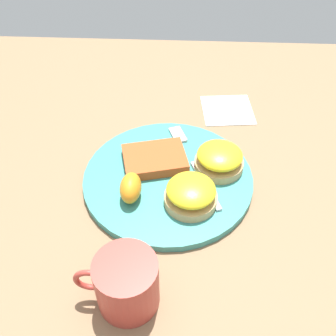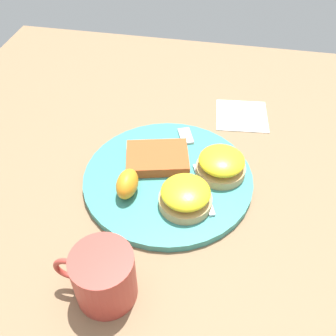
{
  "view_description": "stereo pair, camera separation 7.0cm",
  "coord_description": "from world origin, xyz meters",
  "px_view_note": "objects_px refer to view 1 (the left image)",
  "views": [
    {
      "loc": [
        -0.02,
        0.5,
        0.53
      ],
      "look_at": [
        0.0,
        0.0,
        0.03
      ],
      "focal_mm": 42.0,
      "sensor_mm": 36.0,
      "label": 1
    },
    {
      "loc": [
        -0.09,
        0.49,
        0.53
      ],
      "look_at": [
        0.0,
        0.0,
        0.03
      ],
      "focal_mm": 42.0,
      "sensor_mm": 36.0,
      "label": 2
    }
  ],
  "objects_px": {
    "sandwich_benedict_right": "(219,159)",
    "cup": "(126,283)",
    "hashbrown_patty": "(155,159)",
    "orange_wedge": "(131,188)",
    "sandwich_benedict_left": "(191,194)",
    "fork": "(191,159)"
  },
  "relations": [
    {
      "from": "sandwich_benedict_right",
      "to": "cup",
      "type": "height_order",
      "value": "cup"
    },
    {
      "from": "sandwich_benedict_right",
      "to": "hashbrown_patty",
      "type": "relative_size",
      "value": 0.79
    },
    {
      "from": "hashbrown_patty",
      "to": "orange_wedge",
      "type": "bearing_deg",
      "value": 68.25
    },
    {
      "from": "sandwich_benedict_left",
      "to": "hashbrown_patty",
      "type": "bearing_deg",
      "value": -54.0
    },
    {
      "from": "orange_wedge",
      "to": "fork",
      "type": "height_order",
      "value": "orange_wedge"
    },
    {
      "from": "hashbrown_patty",
      "to": "orange_wedge",
      "type": "distance_m",
      "value": 0.09
    },
    {
      "from": "sandwich_benedict_left",
      "to": "hashbrown_patty",
      "type": "xyz_separation_m",
      "value": [
        0.07,
        -0.09,
        -0.01
      ]
    },
    {
      "from": "sandwich_benedict_left",
      "to": "cup",
      "type": "relative_size",
      "value": 0.77
    },
    {
      "from": "hashbrown_patty",
      "to": "fork",
      "type": "bearing_deg",
      "value": -170.84
    },
    {
      "from": "sandwich_benedict_right",
      "to": "cup",
      "type": "distance_m",
      "value": 0.29
    },
    {
      "from": "cup",
      "to": "hashbrown_patty",
      "type": "bearing_deg",
      "value": -93.97
    },
    {
      "from": "hashbrown_patty",
      "to": "cup",
      "type": "bearing_deg",
      "value": 86.03
    },
    {
      "from": "orange_wedge",
      "to": "sandwich_benedict_right",
      "type": "bearing_deg",
      "value": -152.64
    },
    {
      "from": "sandwich_benedict_left",
      "to": "sandwich_benedict_right",
      "type": "height_order",
      "value": "same"
    },
    {
      "from": "sandwich_benedict_left",
      "to": "fork",
      "type": "bearing_deg",
      "value": -90.28
    },
    {
      "from": "sandwich_benedict_left",
      "to": "orange_wedge",
      "type": "bearing_deg",
      "value": -4.37
    },
    {
      "from": "sandwich_benedict_right",
      "to": "hashbrown_patty",
      "type": "distance_m",
      "value": 0.12
    },
    {
      "from": "sandwich_benedict_left",
      "to": "orange_wedge",
      "type": "relative_size",
      "value": 1.5
    },
    {
      "from": "sandwich_benedict_left",
      "to": "cup",
      "type": "bearing_deg",
      "value": 63.48
    },
    {
      "from": "fork",
      "to": "sandwich_benedict_right",
      "type": "bearing_deg",
      "value": 161.09
    },
    {
      "from": "cup",
      "to": "sandwich_benedict_right",
      "type": "bearing_deg",
      "value": -117.86
    },
    {
      "from": "sandwich_benedict_right",
      "to": "fork",
      "type": "relative_size",
      "value": 0.41
    }
  ]
}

